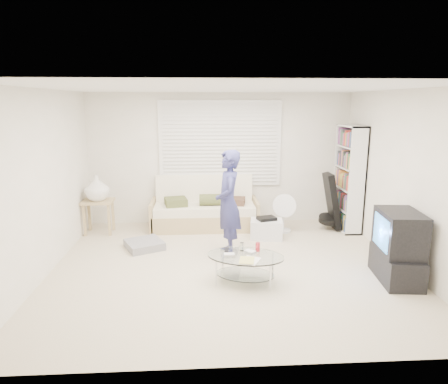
{
  "coord_description": "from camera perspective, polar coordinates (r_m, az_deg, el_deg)",
  "views": [
    {
      "loc": [
        -0.39,
        -5.38,
        2.32
      ],
      "look_at": [
        -0.04,
        0.3,
        1.04
      ],
      "focal_mm": 32.0,
      "sensor_mm": 36.0,
      "label": 1
    }
  ],
  "objects": [
    {
      "name": "ground",
      "position": [
        5.87,
        0.61,
        -10.56
      ],
      "size": [
        5.0,
        5.0,
        0.0
      ],
      "primitive_type": "plane",
      "color": "#B7AA8E",
      "rests_on": "ground"
    },
    {
      "name": "room_shell",
      "position": [
        5.91,
        0.31,
        6.0
      ],
      "size": [
        5.02,
        4.52,
        2.51
      ],
      "color": "silver",
      "rests_on": "ground"
    },
    {
      "name": "window_blinds",
      "position": [
        7.63,
        -0.54,
        6.92
      ],
      "size": [
        2.32,
        0.08,
        1.62
      ],
      "color": "silver",
      "rests_on": "ground"
    },
    {
      "name": "futon_sofa",
      "position": [
        7.52,
        -2.78,
        -2.74
      ],
      "size": [
        1.98,
        0.8,
        0.97
      ],
      "color": "tan",
      "rests_on": "ground"
    },
    {
      "name": "grey_floor_pillow",
      "position": [
        6.66,
        -11.31,
        -7.38
      ],
      "size": [
        0.73,
        0.73,
        0.12
      ],
      "primitive_type": "cube",
      "rotation": [
        0.0,
        0.0,
        0.45
      ],
      "color": "gray",
      "rests_on": "ground"
    },
    {
      "name": "side_table",
      "position": [
        7.43,
        -17.67,
        0.21
      ],
      "size": [
        0.54,
        0.43,
        1.06
      ],
      "color": "tan",
      "rests_on": "ground"
    },
    {
      "name": "bookshelf",
      "position": [
        7.64,
        17.38,
        1.88
      ],
      "size": [
        0.3,
        0.81,
        1.92
      ],
      "color": "white",
      "rests_on": "ground"
    },
    {
      "name": "guitar_case",
      "position": [
        7.61,
        15.08,
        -1.85
      ],
      "size": [
        0.39,
        0.39,
        1.04
      ],
      "color": "black",
      "rests_on": "ground"
    },
    {
      "name": "floor_fan",
      "position": [
        7.33,
        8.51,
        -2.51
      ],
      "size": [
        0.44,
        0.29,
        0.71
      ],
      "color": "white",
      "rests_on": "ground"
    },
    {
      "name": "storage_bin",
      "position": [
        7.01,
        6.07,
        -5.2
      ],
      "size": [
        0.6,
        0.46,
        0.38
      ],
      "color": "white",
      "rests_on": "ground"
    },
    {
      "name": "tv_unit",
      "position": [
        5.77,
        23.59,
        -7.25
      ],
      "size": [
        0.55,
        0.91,
        0.94
      ],
      "color": "black",
      "rests_on": "ground"
    },
    {
      "name": "coffee_table",
      "position": [
        5.29,
        3.06,
        -9.76
      ],
      "size": [
        1.14,
        0.88,
        0.49
      ],
      "color": "silver",
      "rests_on": "ground"
    },
    {
      "name": "standing_person",
      "position": [
        6.06,
        0.6,
        -1.66
      ],
      "size": [
        0.4,
        0.6,
        1.63
      ],
      "primitive_type": "imported",
      "rotation": [
        0.0,
        0.0,
        -1.55
      ],
      "color": "navy",
      "rests_on": "ground"
    }
  ]
}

